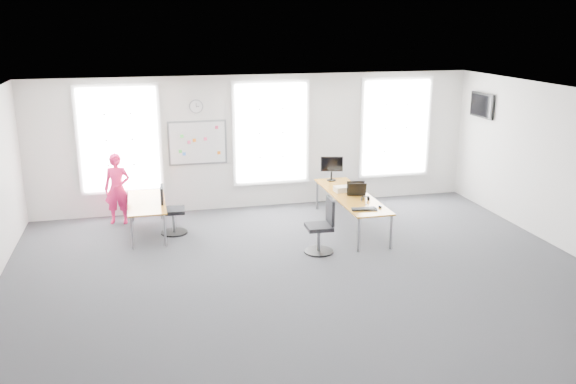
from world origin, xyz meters
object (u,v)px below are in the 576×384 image
object	(u,v)px
desk_left	(147,204)
keyboard	(364,209)
chair_right	(322,229)
chair_left	(170,213)
headphones	(365,199)
person	(117,189)
desk_right	(351,197)
monitor	(332,166)

from	to	relation	value
desk_left	keyboard	bearing A→B (deg)	-22.28
chair_right	keyboard	size ratio (longest dim) A/B	2.12
keyboard	chair_left	bearing A→B (deg)	171.13
keyboard	desk_left	bearing A→B (deg)	171.68
desk_left	headphones	bearing A→B (deg)	-14.37
desk_left	person	size ratio (longest dim) A/B	1.21
desk_right	desk_left	size ratio (longest dim) A/B	1.57
desk_left	keyboard	distance (m)	4.32
desk_right	monitor	world-z (taller)	monitor
chair_right	person	size ratio (longest dim) A/B	0.68
chair_right	headphones	distance (m)	1.37
desk_right	chair_right	world-z (taller)	chair_right
desk_right	chair_left	size ratio (longest dim) A/B	2.86
person	desk_right	bearing A→B (deg)	-5.22
desk_right	keyboard	bearing A→B (deg)	-95.24
monitor	desk_right	bearing A→B (deg)	-74.79
chair_left	headphones	distance (m)	3.89
desk_right	person	xyz separation A→B (m)	(-4.66, 1.41, 0.10)
keyboard	headphones	distance (m)	0.60
desk_left	chair_right	distance (m)	3.61
headphones	chair_left	bearing A→B (deg)	160.73
chair_right	monitor	bearing A→B (deg)	160.96
keyboard	monitor	distance (m)	2.23
desk_right	monitor	bearing A→B (deg)	92.12
desk_right	chair_right	distance (m)	1.58
monitor	keyboard	bearing A→B (deg)	-78.18
desk_right	monitor	size ratio (longest dim) A/B	5.22
person	headphones	world-z (taller)	person
chair_right	chair_left	size ratio (longest dim) A/B	1.02
chair_right	headphones	xyz separation A→B (m)	(1.11, 0.75, 0.29)
chair_right	desk_right	bearing A→B (deg)	143.34
desk_right	person	distance (m)	4.87
person	keyboard	distance (m)	5.18
keyboard	headphones	size ratio (longest dim) A/B	2.90
chair_left	monitor	xyz separation A→B (m)	(3.60, 0.72, 0.58)
chair_right	headphones	bearing A→B (deg)	126.43
chair_left	person	xyz separation A→B (m)	(-1.02, 0.94, 0.31)
desk_right	chair_left	world-z (taller)	chair_left
desk_right	chair_left	distance (m)	3.68
desk_right	keyboard	distance (m)	1.02
chair_left	desk_left	bearing A→B (deg)	75.13
headphones	monitor	xyz separation A→B (m)	(-0.17, 1.65, 0.28)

